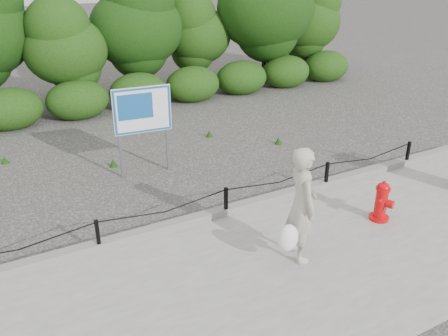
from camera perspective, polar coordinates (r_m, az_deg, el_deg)
name	(u,v)px	position (r m, az deg, el deg)	size (l,w,h in m)	color
ground	(226,219)	(9.38, 0.23, -6.10)	(90.00, 90.00, 0.00)	#2D2B28
sidewalk	(285,271)	(7.96, 7.40, -12.23)	(14.00, 4.00, 0.08)	gray
curb	(225,211)	(9.34, 0.08, -5.17)	(14.00, 0.22, 0.14)	slate
chain_barrier	(226,198)	(9.15, 0.23, -3.64)	(10.06, 0.06, 0.60)	black
treeline	(117,24)	(16.81, -12.75, 16.56)	(20.24, 3.97, 5.20)	black
fire_hydrant	(382,201)	(9.50, 18.45, -3.84)	(0.50, 0.50, 0.81)	red
pedestrian	(301,207)	(7.76, 9.23, -4.61)	(0.85, 0.82, 1.98)	#B2AB98
advertising_sign	(142,114)	(10.81, -9.80, 6.42)	(1.31, 0.23, 2.10)	slate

